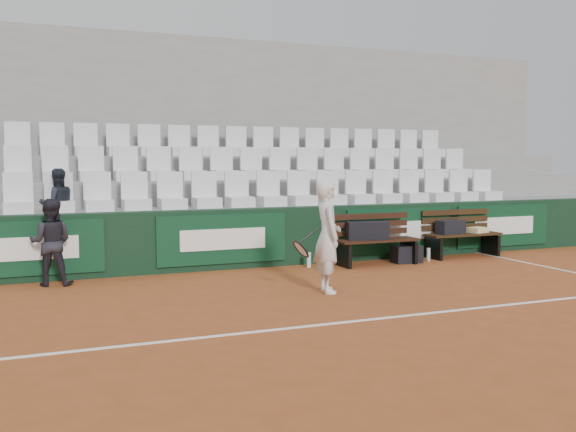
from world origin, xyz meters
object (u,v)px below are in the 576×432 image
object	(u,v)px
sports_bag_right	(451,227)
bench_right	(463,245)
sports_bag_ground	(407,254)
bench_left	(377,252)
water_bottle_near	(309,260)
ball_kid	(51,242)
sports_bag_left	(367,231)
tennis_player	(327,236)
spectator_c	(57,176)
water_bottle_far	(428,254)

from	to	relation	value
sports_bag_right	bench_right	bearing A→B (deg)	-7.21
bench_right	sports_bag_ground	world-z (taller)	bench_right
sports_bag_ground	bench_right	bearing A→B (deg)	7.24
bench_left	water_bottle_near	xyz separation A→B (m)	(-1.21, 0.20, -0.10)
sports_bag_ground	ball_kid	xyz separation A→B (m)	(-5.93, 0.18, 0.48)
bench_right	sports_bag_right	distance (m)	0.44
sports_bag_left	tennis_player	size ratio (longest dim) A/B	0.46
sports_bag_ground	tennis_player	bearing A→B (deg)	-144.00
water_bottle_near	tennis_player	size ratio (longest dim) A/B	0.17
bench_right	water_bottle_near	bearing A→B (deg)	179.34
bench_left	tennis_player	bearing A→B (deg)	-135.78
bench_left	spectator_c	world-z (taller)	spectator_c
water_bottle_far	spectator_c	size ratio (longest dim) A/B	0.21
sports_bag_left	sports_bag_ground	size ratio (longest dim) A/B	1.42
bench_left	tennis_player	world-z (taller)	tennis_player
bench_right	sports_bag_ground	size ratio (longest dim) A/B	2.98
bench_left	spectator_c	bearing A→B (deg)	167.59
sports_bag_ground	spectator_c	xyz separation A→B (m)	(-5.78, 1.15, 1.42)
bench_right	water_bottle_far	world-z (taller)	bench_right
sports_bag_right	spectator_c	xyz separation A→B (m)	(-6.86, 0.94, 0.99)
water_bottle_far	sports_bag_left	bearing A→B (deg)	178.53
bench_right	ball_kid	xyz separation A→B (m)	(-7.27, 0.01, 0.41)
water_bottle_near	water_bottle_far	distance (m)	2.29
bench_left	tennis_player	xyz separation A→B (m)	(-1.81, -1.77, 0.55)
sports_bag_right	ball_kid	xyz separation A→B (m)	(-7.01, -0.02, 0.06)
bench_left	water_bottle_far	size ratio (longest dim) A/B	6.35
water_bottle_far	ball_kid	xyz separation A→B (m)	(-6.40, 0.17, 0.52)
spectator_c	tennis_player	bearing A→B (deg)	129.55
sports_bag_right	ball_kid	size ratio (longest dim) A/B	0.43
bench_right	ball_kid	world-z (taller)	ball_kid
bench_right	water_bottle_far	xyz separation A→B (m)	(-0.87, -0.16, -0.11)
bench_right	sports_bag_ground	xyz separation A→B (m)	(-1.34, -0.17, -0.07)
bench_right	sports_bag_left	world-z (taller)	sports_bag_left
bench_left	water_bottle_far	distance (m)	1.08
water_bottle_far	tennis_player	bearing A→B (deg)	-148.49
ball_kid	bench_left	bearing A→B (deg)	-167.43
bench_left	bench_right	world-z (taller)	same
bench_left	ball_kid	xyz separation A→B (m)	(-5.33, 0.17, 0.41)
bench_left	spectator_c	distance (m)	5.47
ball_kid	spectator_c	xyz separation A→B (m)	(0.15, 0.96, 0.94)
bench_right	tennis_player	xyz separation A→B (m)	(-3.76, -1.93, 0.55)
bench_right	sports_bag_left	size ratio (longest dim) A/B	2.10
sports_bag_ground	water_bottle_near	world-z (taller)	sports_bag_ground
sports_bag_right	sports_bag_ground	bearing A→B (deg)	-169.41
spectator_c	ball_kid	bearing A→B (deg)	71.52
water_bottle_near	water_bottle_far	bearing A→B (deg)	-4.82
bench_right	water_bottle_near	xyz separation A→B (m)	(-3.15, 0.04, -0.10)
sports_bag_ground	spectator_c	world-z (taller)	spectator_c
sports_bag_right	ball_kid	world-z (taller)	ball_kid
bench_left	sports_bag_right	bearing A→B (deg)	6.56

